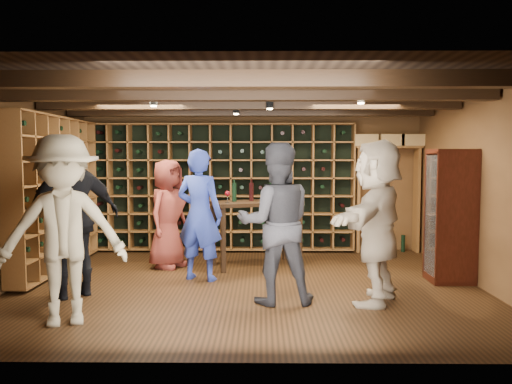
{
  "coord_description": "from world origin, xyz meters",
  "views": [
    {
      "loc": [
        0.19,
        -6.45,
        1.67
      ],
      "look_at": [
        0.11,
        0.2,
        1.21
      ],
      "focal_mm": 35.0,
      "sensor_mm": 36.0,
      "label": 1
    }
  ],
  "objects_px": {
    "man_blue_shirt": "(200,215)",
    "tasting_table": "(256,210)",
    "guest_woman_black": "(74,217)",
    "guest_khaki": "(63,230)",
    "guest_beige": "(377,221)",
    "guest_red_floral": "(168,214)",
    "man_grey_suit": "(276,223)",
    "display_cabinet": "(450,218)"
  },
  "relations": [
    {
      "from": "man_blue_shirt",
      "to": "tasting_table",
      "type": "distance_m",
      "value": 1.16
    },
    {
      "from": "guest_woman_black",
      "to": "guest_khaki",
      "type": "bearing_deg",
      "value": 63.22
    },
    {
      "from": "guest_beige",
      "to": "man_blue_shirt",
      "type": "bearing_deg",
      "value": -87.58
    },
    {
      "from": "guest_khaki",
      "to": "guest_beige",
      "type": "xyz_separation_m",
      "value": [
        3.3,
        0.79,
        -0.01
      ]
    },
    {
      "from": "guest_beige",
      "to": "guest_khaki",
      "type": "bearing_deg",
      "value": -48.68
    },
    {
      "from": "guest_woman_black",
      "to": "tasting_table",
      "type": "bearing_deg",
      "value": 176.49
    },
    {
      "from": "guest_woman_black",
      "to": "guest_khaki",
      "type": "relative_size",
      "value": 1.02
    },
    {
      "from": "guest_red_floral",
      "to": "guest_woman_black",
      "type": "bearing_deg",
      "value": 177.12
    },
    {
      "from": "man_grey_suit",
      "to": "tasting_table",
      "type": "xyz_separation_m",
      "value": [
        -0.25,
        1.94,
        -0.05
      ]
    },
    {
      "from": "man_blue_shirt",
      "to": "guest_red_floral",
      "type": "height_order",
      "value": "man_blue_shirt"
    },
    {
      "from": "guest_beige",
      "to": "tasting_table",
      "type": "xyz_separation_m",
      "value": [
        -1.41,
        1.91,
        -0.07
      ]
    },
    {
      "from": "man_blue_shirt",
      "to": "guest_red_floral",
      "type": "relative_size",
      "value": 1.09
    },
    {
      "from": "man_grey_suit",
      "to": "guest_khaki",
      "type": "xyz_separation_m",
      "value": [
        -2.14,
        -0.76,
        0.03
      ]
    },
    {
      "from": "display_cabinet",
      "to": "guest_woman_black",
      "type": "height_order",
      "value": "guest_woman_black"
    },
    {
      "from": "tasting_table",
      "to": "guest_red_floral",
      "type": "bearing_deg",
      "value": 163.99
    },
    {
      "from": "man_grey_suit",
      "to": "guest_beige",
      "type": "height_order",
      "value": "guest_beige"
    },
    {
      "from": "guest_khaki",
      "to": "guest_beige",
      "type": "distance_m",
      "value": 3.39
    },
    {
      "from": "guest_khaki",
      "to": "guest_beige",
      "type": "bearing_deg",
      "value": -5.87
    },
    {
      "from": "tasting_table",
      "to": "guest_woman_black",
      "type": "bearing_deg",
      "value": -162.32
    },
    {
      "from": "man_grey_suit",
      "to": "guest_beige",
      "type": "relative_size",
      "value": 0.98
    },
    {
      "from": "man_grey_suit",
      "to": "guest_woman_black",
      "type": "height_order",
      "value": "guest_woman_black"
    },
    {
      "from": "display_cabinet",
      "to": "guest_woman_black",
      "type": "relative_size",
      "value": 0.91
    },
    {
      "from": "display_cabinet",
      "to": "man_blue_shirt",
      "type": "bearing_deg",
      "value": 178.85
    },
    {
      "from": "guest_red_floral",
      "to": "man_blue_shirt",
      "type": "bearing_deg",
      "value": -118.85
    },
    {
      "from": "guest_red_floral",
      "to": "guest_beige",
      "type": "bearing_deg",
      "value": -98.88
    },
    {
      "from": "guest_khaki",
      "to": "tasting_table",
      "type": "bearing_deg",
      "value": 35.75
    },
    {
      "from": "man_blue_shirt",
      "to": "guest_woman_black",
      "type": "distance_m",
      "value": 1.63
    },
    {
      "from": "guest_red_floral",
      "to": "display_cabinet",
      "type": "bearing_deg",
      "value": -77.54
    },
    {
      "from": "guest_woman_black",
      "to": "guest_beige",
      "type": "xyz_separation_m",
      "value": [
        3.57,
        -0.2,
        -0.02
      ]
    },
    {
      "from": "guest_red_floral",
      "to": "tasting_table",
      "type": "relative_size",
      "value": 1.11
    },
    {
      "from": "man_blue_shirt",
      "to": "man_grey_suit",
      "type": "xyz_separation_m",
      "value": [
        1.01,
        -1.06,
        0.03
      ]
    },
    {
      "from": "man_blue_shirt",
      "to": "guest_woman_black",
      "type": "bearing_deg",
      "value": 49.47
    },
    {
      "from": "display_cabinet",
      "to": "tasting_table",
      "type": "distance_m",
      "value": 2.78
    },
    {
      "from": "man_blue_shirt",
      "to": "guest_khaki",
      "type": "bearing_deg",
      "value": 76.84
    },
    {
      "from": "display_cabinet",
      "to": "tasting_table",
      "type": "bearing_deg",
      "value": 160.05
    },
    {
      "from": "guest_woman_black",
      "to": "man_blue_shirt",
      "type": "bearing_deg",
      "value": 168.73
    },
    {
      "from": "man_grey_suit",
      "to": "display_cabinet",
      "type": "bearing_deg",
      "value": -161.98
    },
    {
      "from": "man_grey_suit",
      "to": "tasting_table",
      "type": "distance_m",
      "value": 1.96
    },
    {
      "from": "guest_beige",
      "to": "tasting_table",
      "type": "height_order",
      "value": "guest_beige"
    },
    {
      "from": "display_cabinet",
      "to": "man_blue_shirt",
      "type": "distance_m",
      "value": 3.37
    },
    {
      "from": "man_grey_suit",
      "to": "guest_red_floral",
      "type": "distance_m",
      "value": 2.42
    },
    {
      "from": "man_blue_shirt",
      "to": "guest_woman_black",
      "type": "relative_size",
      "value": 0.93
    }
  ]
}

